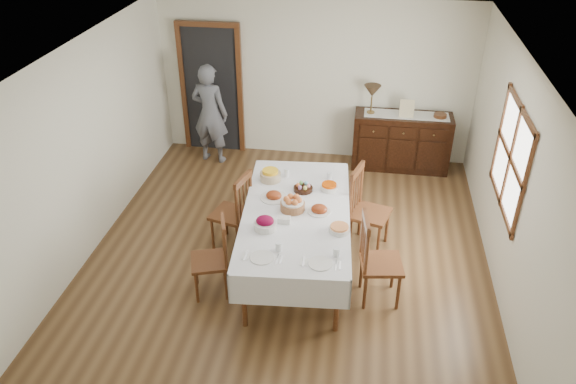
# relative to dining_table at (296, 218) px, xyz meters

# --- Properties ---
(ground) EXTENTS (6.00, 6.00, 0.00)m
(ground) POSITION_rel_dining_table_xyz_m (-0.13, 0.12, -0.74)
(ground) COLOR brown
(room_shell) EXTENTS (5.02, 6.02, 2.65)m
(room_shell) POSITION_rel_dining_table_xyz_m (-0.28, 0.54, 0.90)
(room_shell) COLOR silver
(room_shell) RESTS_ON ground
(dining_table) EXTENTS (1.42, 2.51, 0.84)m
(dining_table) POSITION_rel_dining_table_xyz_m (0.00, 0.00, 0.00)
(dining_table) COLOR white
(dining_table) RESTS_ON ground
(chair_left_near) EXTENTS (0.51, 0.51, 0.98)m
(chair_left_near) POSITION_rel_dining_table_xyz_m (-0.86, -0.56, -0.24)
(chair_left_near) COLOR #552E17
(chair_left_near) RESTS_ON ground
(chair_left_far) EXTENTS (0.54, 0.54, 1.07)m
(chair_left_far) POSITION_rel_dining_table_xyz_m (-0.83, 0.34, -0.20)
(chair_left_far) COLOR #552E17
(chair_left_far) RESTS_ON ground
(chair_right_near) EXTENTS (0.52, 0.52, 1.10)m
(chair_right_near) POSITION_rel_dining_table_xyz_m (0.95, -0.41, -0.18)
(chair_right_near) COLOR #552E17
(chair_right_near) RESTS_ON ground
(chair_right_far) EXTENTS (0.57, 0.57, 1.11)m
(chair_right_far) POSITION_rel_dining_table_xyz_m (0.81, 0.61, -0.18)
(chair_right_far) COLOR #552E17
(chair_right_far) RESTS_ON ground
(sideboard) EXTENTS (1.52, 0.55, 0.91)m
(sideboard) POSITION_rel_dining_table_xyz_m (1.30, 2.84, -0.28)
(sideboard) COLOR black
(sideboard) RESTS_ON ground
(person) EXTENTS (0.60, 0.44, 1.75)m
(person) POSITION_rel_dining_table_xyz_m (-1.76, 2.63, 0.14)
(person) COLOR slate
(person) RESTS_ON ground
(bread_basket) EXTENTS (0.29, 0.29, 0.18)m
(bread_basket) POSITION_rel_dining_table_xyz_m (-0.05, 0.02, 0.17)
(bread_basket) COLOR brown
(bread_basket) RESTS_ON dining_table
(egg_basket) EXTENTS (0.24, 0.24, 0.10)m
(egg_basket) POSITION_rel_dining_table_xyz_m (0.02, 0.47, 0.13)
(egg_basket) COLOR black
(egg_basket) RESTS_ON dining_table
(ham_platter_a) EXTENTS (0.33, 0.33, 0.11)m
(ham_platter_a) POSITION_rel_dining_table_xyz_m (-0.31, 0.24, 0.12)
(ham_platter_a) COLOR silver
(ham_platter_a) RESTS_ON dining_table
(ham_platter_b) EXTENTS (0.27, 0.27, 0.11)m
(ham_platter_b) POSITION_rel_dining_table_xyz_m (0.26, 0.02, 0.13)
(ham_platter_b) COLOR silver
(ham_platter_b) RESTS_ON dining_table
(beet_bowl) EXTENTS (0.25, 0.25, 0.16)m
(beet_bowl) POSITION_rel_dining_table_xyz_m (-0.29, -0.41, 0.16)
(beet_bowl) COLOR silver
(beet_bowl) RESTS_ON dining_table
(carrot_bowl) EXTENTS (0.21, 0.21, 0.09)m
(carrot_bowl) POSITION_rel_dining_table_xyz_m (0.33, 0.53, 0.14)
(carrot_bowl) COLOR silver
(carrot_bowl) RESTS_ON dining_table
(pineapple_bowl) EXTENTS (0.27, 0.27, 0.15)m
(pineapple_bowl) POSITION_rel_dining_table_xyz_m (-0.43, 0.67, 0.16)
(pineapple_bowl) COLOR tan
(pineapple_bowl) RESTS_ON dining_table
(casserole_dish) EXTENTS (0.23, 0.23, 0.08)m
(casserole_dish) POSITION_rel_dining_table_xyz_m (0.52, -0.34, 0.13)
(casserole_dish) COLOR silver
(casserole_dish) RESTS_ON dining_table
(butter_dish) EXTENTS (0.15, 0.10, 0.07)m
(butter_dish) POSITION_rel_dining_table_xyz_m (-0.10, -0.26, 0.13)
(butter_dish) COLOR silver
(butter_dish) RESTS_ON dining_table
(setting_left) EXTENTS (0.43, 0.31, 0.10)m
(setting_left) POSITION_rel_dining_table_xyz_m (-0.19, -0.88, 0.12)
(setting_left) COLOR silver
(setting_left) RESTS_ON dining_table
(setting_right) EXTENTS (0.43, 0.31, 0.10)m
(setting_right) POSITION_rel_dining_table_xyz_m (0.42, -0.88, 0.12)
(setting_right) COLOR silver
(setting_right) RESTS_ON dining_table
(glass_far_a) EXTENTS (0.07, 0.07, 0.11)m
(glass_far_a) POSITION_rel_dining_table_xyz_m (-0.23, 0.79, 0.15)
(glass_far_a) COLOR white
(glass_far_a) RESTS_ON dining_table
(glass_far_b) EXTENTS (0.06, 0.06, 0.10)m
(glass_far_b) POSITION_rel_dining_table_xyz_m (0.32, 0.79, 0.15)
(glass_far_b) COLOR white
(glass_far_b) RESTS_ON dining_table
(runner) EXTENTS (1.30, 0.35, 0.01)m
(runner) POSITION_rel_dining_table_xyz_m (1.34, 2.84, 0.18)
(runner) COLOR silver
(runner) RESTS_ON sideboard
(table_lamp) EXTENTS (0.26, 0.26, 0.46)m
(table_lamp) POSITION_rel_dining_table_xyz_m (0.78, 2.83, 0.53)
(table_lamp) COLOR olive
(table_lamp) RESTS_ON sideboard
(picture_frame) EXTENTS (0.22, 0.08, 0.28)m
(picture_frame) POSITION_rel_dining_table_xyz_m (1.32, 2.76, 0.31)
(picture_frame) COLOR beige
(picture_frame) RESTS_ON sideboard
(deco_bowl) EXTENTS (0.20, 0.20, 0.06)m
(deco_bowl) POSITION_rel_dining_table_xyz_m (1.84, 2.82, 0.20)
(deco_bowl) COLOR #552E17
(deco_bowl) RESTS_ON sideboard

